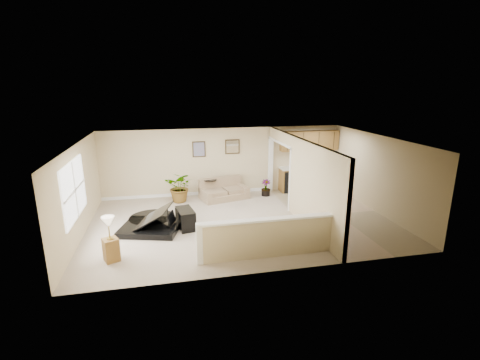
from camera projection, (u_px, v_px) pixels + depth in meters
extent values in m
plane|color=tan|center=(242.00, 222.00, 10.59)|extent=(9.00, 9.00, 0.00)
cube|color=#CCB88B|center=(225.00, 161.00, 13.09)|extent=(9.00, 0.04, 2.50)
cube|color=#CCB88B|center=(272.00, 219.00, 7.43)|extent=(9.00, 0.04, 2.50)
cube|color=#CCB88B|center=(79.00, 192.00, 9.34)|extent=(0.04, 6.00, 2.50)
cube|color=#CCB88B|center=(378.00, 174.00, 11.17)|extent=(0.04, 6.00, 2.50)
cube|color=silver|center=(242.00, 140.00, 9.93)|extent=(9.00, 6.00, 0.04)
cube|color=tan|center=(337.00, 214.00, 11.23)|extent=(2.70, 6.00, 0.01)
cube|color=#CCB88B|center=(315.00, 190.00, 9.49)|extent=(0.12, 3.60, 2.50)
cube|color=#CCB88B|center=(281.00, 137.00, 12.02)|extent=(0.12, 2.35, 0.40)
cube|color=#CCB88B|center=(268.00, 238.00, 8.32)|extent=(3.30, 0.12, 0.95)
cube|color=white|center=(269.00, 219.00, 8.19)|extent=(3.40, 0.22, 0.05)
cube|color=white|center=(199.00, 244.00, 7.98)|extent=(0.14, 0.14, 1.00)
cube|color=white|center=(74.00, 190.00, 8.82)|extent=(0.05, 2.15, 1.45)
cube|color=#362813|center=(199.00, 149.00, 12.74)|extent=(0.48, 0.03, 0.58)
cube|color=#8C5975|center=(199.00, 149.00, 12.72)|extent=(0.40, 0.01, 0.50)
cube|color=#362813|center=(232.00, 147.00, 12.98)|extent=(0.55, 0.03, 0.55)
cube|color=silver|center=(232.00, 147.00, 12.96)|extent=(0.46, 0.01, 0.46)
cube|color=brown|center=(309.00, 179.00, 13.68)|extent=(2.30, 0.60, 0.90)
cube|color=beige|center=(309.00, 167.00, 13.56)|extent=(2.36, 0.65, 0.04)
cube|color=black|center=(289.00, 181.00, 13.52)|extent=(0.60, 0.60, 0.84)
cube|color=brown|center=(309.00, 141.00, 13.40)|extent=(2.30, 0.35, 0.75)
cube|color=black|center=(149.00, 202.00, 9.76)|extent=(1.90, 1.75, 0.33)
cylinder|color=black|center=(144.00, 196.00, 10.29)|extent=(1.36, 1.36, 0.33)
cube|color=silver|center=(183.00, 201.00, 9.96)|extent=(0.53, 1.12, 0.02)
cube|color=black|center=(145.00, 191.00, 9.76)|extent=(1.55, 1.55, 0.74)
cube|color=black|center=(185.00, 219.00, 10.08)|extent=(0.57, 0.90, 0.56)
cube|color=#967D5F|center=(224.00, 192.00, 12.70)|extent=(1.84, 1.32, 0.47)
cube|color=#967D5F|center=(222.00, 177.00, 12.91)|extent=(1.67, 0.62, 0.49)
cube|color=#967D5F|center=(204.00, 185.00, 12.46)|extent=(0.42, 0.96, 0.18)
cube|color=#967D5F|center=(244.00, 183.00, 12.76)|extent=(0.42, 0.96, 0.18)
cylinder|color=black|center=(210.00, 197.00, 12.82)|extent=(0.35, 0.35, 0.03)
cylinder|color=black|center=(210.00, 189.00, 12.73)|extent=(0.04, 0.04, 0.68)
cylinder|color=black|center=(210.00, 180.00, 12.64)|extent=(0.49, 0.49, 0.03)
cylinder|color=black|center=(181.00, 199.00, 12.39)|extent=(0.32, 0.32, 0.22)
imported|color=#14441A|center=(181.00, 187.00, 12.27)|extent=(1.24, 1.17, 1.10)
cylinder|color=black|center=(266.00, 193.00, 13.07)|extent=(0.32, 0.32, 0.23)
imported|color=#14441A|center=(266.00, 188.00, 13.01)|extent=(0.43, 0.43, 0.62)
cube|color=brown|center=(111.00, 250.00, 8.18)|extent=(0.43, 0.43, 0.56)
cylinder|color=#B5973C|center=(110.00, 238.00, 8.10)|extent=(0.15, 0.15, 0.02)
cylinder|color=#B5973C|center=(109.00, 231.00, 8.05)|extent=(0.03, 0.03, 0.37)
cone|color=#FFECD0|center=(108.00, 222.00, 7.99)|extent=(0.30, 0.30, 0.24)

